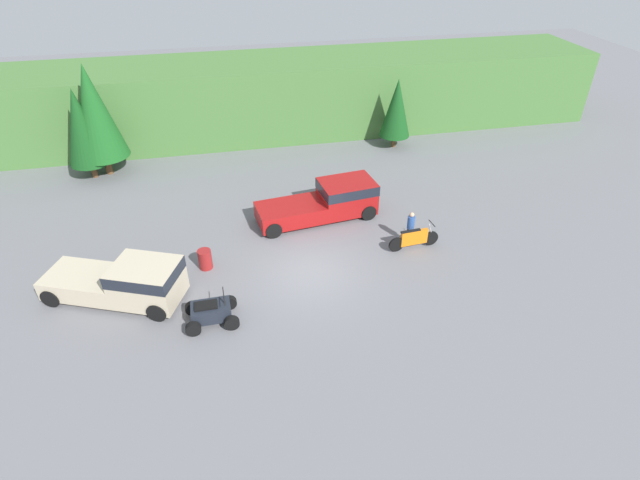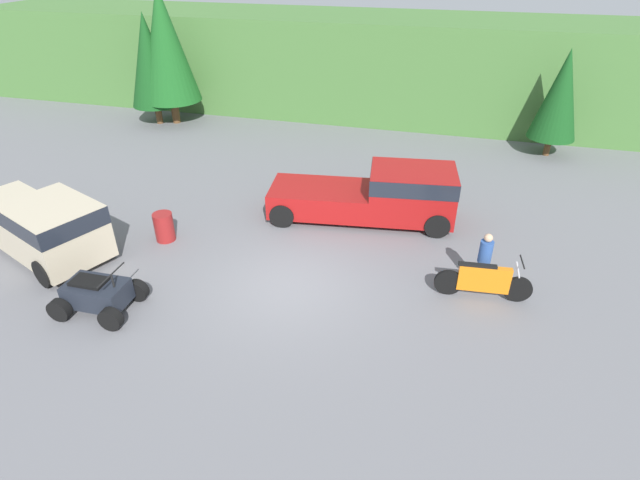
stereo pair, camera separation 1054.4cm
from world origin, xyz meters
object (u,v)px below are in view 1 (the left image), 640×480
Objects in this scene: quad_atv at (211,312)px; steel_barrel at (205,259)px; pickup_truck_second at (126,281)px; rider_person at (410,227)px; dirt_bike at (414,239)px; pickup_truck_red at (329,200)px.

quad_atv is 2.24× the size of steel_barrel.
pickup_truck_second reaches higher than rider_person.
quad_atv is 1.23× the size of rider_person.
pickup_truck_second is at bearing 173.74° from rider_person.
pickup_truck_second is 3.70m from quad_atv.
quad_atv is at bearing -167.08° from dirt_bike.
pickup_truck_red and pickup_truck_second have the same top height.
dirt_bike is (3.16, -3.42, -0.43)m from pickup_truck_red.
pickup_truck_second is 2.38× the size of dirt_bike.
quad_atv is (-9.06, -2.93, -0.05)m from dirt_bike.
quad_atv is at bearing -172.57° from rider_person.
steel_barrel is (-9.18, 0.02, -0.43)m from rider_person.
pickup_truck_red is 2.50× the size of dirt_bike.
pickup_truck_red is 3.04× the size of quad_atv.
dirt_bike is 1.50× the size of rider_person.
dirt_bike reaches higher than quad_atv.
rider_person is (12.15, 1.45, -0.06)m from pickup_truck_second.
steel_barrel is (-9.22, 0.46, -0.06)m from dirt_bike.
quad_atv is at bearing -140.15° from pickup_truck_red.
pickup_truck_second is 12.23m from rider_person.
pickup_truck_red reaches higher than steel_barrel.
steel_barrel is (2.97, 1.47, -0.49)m from pickup_truck_second.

